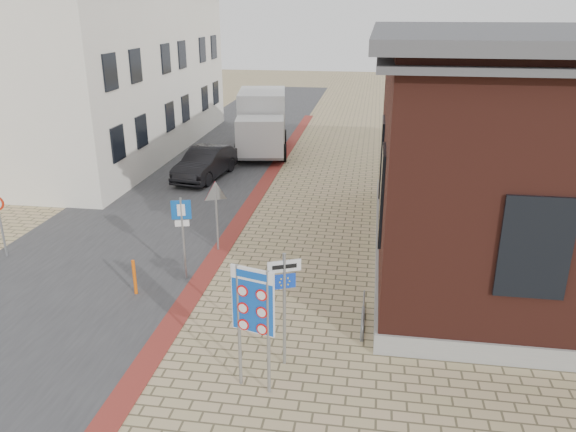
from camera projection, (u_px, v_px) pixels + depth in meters
The scene contains 15 objects.
ground at pixel (237, 367), 12.19m from camera, with size 120.00×120.00×0.00m, color tan.
road_strip at pixel (200, 170), 26.87m from camera, with size 7.00×60.00×0.02m, color #38383A.
curb_strip at pixel (248, 208), 21.73m from camera, with size 0.60×40.00×0.02m, color maroon.
townhouse_near at pixel (46, 88), 23.42m from camera, with size 7.40×6.40×8.30m.
townhouse_mid at pixel (109, 64), 28.84m from camera, with size 7.40×6.40×9.10m.
townhouse_far at pixel (154, 62), 34.53m from camera, with size 7.40×6.40×8.30m.
bike_rack at pixel (363, 315), 13.76m from camera, with size 0.08×1.80×0.60m.
sedan at pixel (206, 163), 25.42m from camera, with size 1.48×4.25×1.40m, color black.
box_truck at pixel (262, 122), 29.66m from camera, with size 3.31×6.32×3.15m.
border_sign at pixel (253, 304), 10.86m from camera, with size 0.90×0.30×2.72m.
essen_sign at pixel (284, 292), 11.71m from camera, with size 0.67×0.32×2.64m.
parking_sign at pixel (182, 225), 15.53m from camera, with size 0.53×0.18×2.47m.
yield_sign at pixel (216, 199), 17.44m from camera, with size 0.76×0.39×2.27m.
speed_sign at pixel (0, 217), 17.12m from camera, with size 0.48×0.07×2.02m.
bollard at pixel (135, 277), 15.11m from camera, with size 0.09×0.09×1.01m, color #F3600C.
Camera 1 is at (2.68, -9.98, 7.35)m, focal length 35.00 mm.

